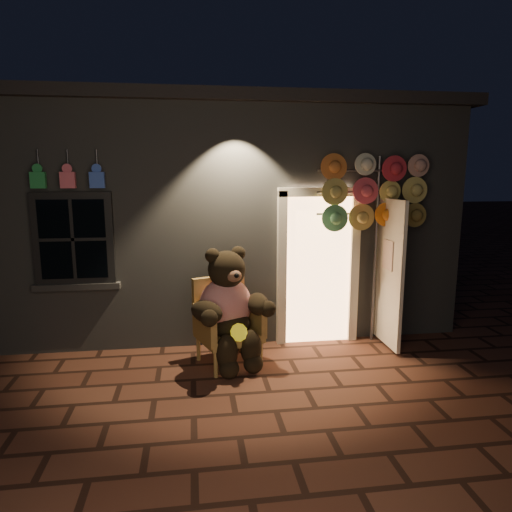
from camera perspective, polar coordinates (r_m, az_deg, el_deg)
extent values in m
plane|color=#552F20|center=(5.23, -3.03, -16.89)|extent=(60.00, 60.00, 0.00)
cube|color=slate|center=(8.67, -5.47, 5.47)|extent=(7.00, 5.00, 3.30)
cube|color=black|center=(8.69, -5.68, 16.91)|extent=(7.30, 5.30, 0.16)
cube|color=black|center=(6.33, -21.81, 2.00)|extent=(1.00, 0.10, 1.20)
cube|color=black|center=(6.30, -21.87, 1.96)|extent=(0.82, 0.06, 1.02)
cube|color=slate|center=(6.44, -21.43, -3.55)|extent=(1.10, 0.14, 0.08)
cube|color=#FFB472|center=(6.49, 7.67, -1.63)|extent=(0.92, 0.10, 2.10)
cube|color=beige|center=(6.33, 3.23, -1.85)|extent=(0.12, 0.12, 2.20)
cube|color=beige|center=(6.61, 12.11, -1.55)|extent=(0.12, 0.12, 2.20)
cube|color=beige|center=(6.31, 8.01, 7.92)|extent=(1.16, 0.12, 0.12)
cube|color=beige|center=(6.45, 16.32, -2.05)|extent=(0.05, 0.80, 2.00)
cube|color=#258A41|center=(6.29, -25.58, 8.55)|extent=(0.18, 0.07, 0.20)
cylinder|color=#59595E|center=(6.35, -25.60, 10.82)|extent=(0.02, 0.02, 0.25)
cube|color=#E05C6B|center=(6.19, -22.46, 8.77)|extent=(0.18, 0.07, 0.20)
cylinder|color=#59595E|center=(6.25, -22.48, 11.07)|extent=(0.02, 0.02, 0.25)
cube|color=blue|center=(6.12, -19.24, 8.96)|extent=(0.18, 0.07, 0.20)
cylinder|color=#59595E|center=(6.18, -19.28, 11.29)|extent=(0.02, 0.02, 0.25)
cube|color=#AC8042|center=(5.83, -3.42, -9.90)|extent=(0.89, 0.86, 0.10)
cube|color=#AC8042|center=(5.98, -4.67, -5.82)|extent=(0.69, 0.32, 0.71)
cube|color=#AC8042|center=(5.62, -6.48, -8.55)|extent=(0.28, 0.60, 0.40)
cube|color=#AC8042|center=(5.88, -0.38, -7.61)|extent=(0.28, 0.60, 0.40)
cylinder|color=#AC8042|center=(5.55, -5.06, -13.34)|extent=(0.05, 0.05, 0.32)
cylinder|color=#AC8042|center=(5.79, 0.59, -12.26)|extent=(0.05, 0.05, 0.32)
cylinder|color=#AC8042|center=(6.04, -7.20, -11.37)|extent=(0.05, 0.05, 0.32)
cylinder|color=#AC8042|center=(6.26, -1.93, -10.48)|extent=(0.05, 0.05, 0.32)
ellipsoid|color=red|center=(5.74, -3.84, -6.19)|extent=(0.83, 0.75, 0.72)
ellipsoid|color=black|center=(5.74, -3.48, -8.41)|extent=(0.69, 0.64, 0.34)
sphere|color=black|center=(5.58, -3.68, -1.68)|extent=(0.59, 0.59, 0.46)
sphere|color=black|center=(5.51, -5.45, 0.05)|extent=(0.18, 0.18, 0.18)
sphere|color=black|center=(5.64, -2.25, 0.34)|extent=(0.18, 0.18, 0.18)
ellipsoid|color=brown|center=(5.40, -2.76, -2.51)|extent=(0.21, 0.18, 0.14)
ellipsoid|color=black|center=(5.41, -6.20, -6.94)|extent=(0.50, 0.53, 0.26)
ellipsoid|color=black|center=(5.69, 0.23, -6.01)|extent=(0.26, 0.47, 0.26)
ellipsoid|color=black|center=(5.50, -3.67, -11.94)|extent=(0.26, 0.26, 0.44)
ellipsoid|color=black|center=(5.63, -0.63, -11.38)|extent=(0.26, 0.26, 0.44)
sphere|color=black|center=(5.53, -3.38, -13.89)|extent=(0.24, 0.24, 0.24)
sphere|color=black|center=(5.65, -0.34, -13.28)|extent=(0.24, 0.24, 0.24)
cylinder|color=yellow|center=(5.49, -2.15, -9.52)|extent=(0.24, 0.16, 0.21)
cylinder|color=#59595E|center=(6.61, 14.71, 0.60)|extent=(0.04, 0.04, 2.61)
cylinder|color=#59595E|center=(6.39, 12.81, 10.38)|extent=(1.16, 0.03, 0.03)
cylinder|color=#59595E|center=(6.40, 12.70, 7.78)|extent=(1.16, 0.03, 0.03)
cylinder|color=#59595E|center=(6.42, 12.60, 5.19)|extent=(1.16, 0.03, 0.03)
cylinder|color=#C76B2B|center=(6.22, 9.81, 10.93)|extent=(0.33, 0.11, 0.33)
cylinder|color=beige|center=(6.32, 13.30, 10.80)|extent=(0.33, 0.11, 0.33)
cylinder|color=red|center=(6.44, 16.66, 10.63)|extent=(0.33, 0.11, 0.33)
cylinder|color=tan|center=(6.66, 19.52, 10.45)|extent=(0.33, 0.11, 0.33)
cylinder|color=#A99D4D|center=(6.19, 9.79, 7.80)|extent=(0.33, 0.11, 0.33)
cylinder|color=#DD4756|center=(6.29, 13.26, 7.72)|extent=(0.33, 0.11, 0.33)
cylinder|color=#D6C15C|center=(6.50, 16.28, 7.66)|extent=(0.33, 0.11, 0.33)
cylinder|color=#D3BE5E|center=(6.64, 19.46, 7.53)|extent=(0.33, 0.11, 0.33)
cylinder|color=#5EA866|center=(6.19, 9.78, 4.66)|extent=(0.33, 0.11, 0.33)
cylinder|color=#A58B43|center=(6.37, 12.94, 4.71)|extent=(0.33, 0.11, 0.33)
cylinder|color=orange|center=(6.50, 16.24, 4.66)|extent=(0.33, 0.11, 0.33)
cylinder|color=olive|center=(6.64, 19.40, 4.60)|extent=(0.33, 0.11, 0.33)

